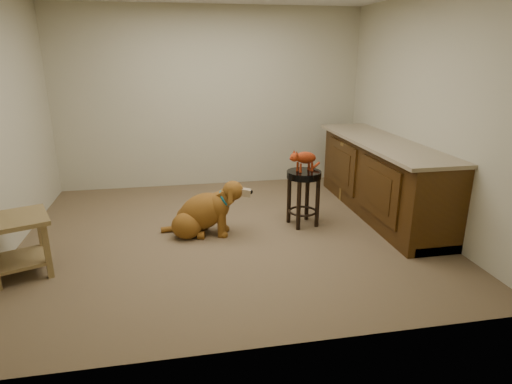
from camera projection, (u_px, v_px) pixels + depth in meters
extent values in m
cube|color=brown|center=(230.00, 234.00, 4.84)|extent=(4.50, 4.00, 0.01)
cube|color=#B5AF91|center=(211.00, 99.00, 6.31)|extent=(4.50, 0.04, 2.60)
cube|color=#B5AF91|center=(268.00, 166.00, 2.57)|extent=(4.50, 0.04, 2.60)
cube|color=#B5AF91|center=(425.00, 113.00, 4.83)|extent=(0.04, 4.00, 2.60)
cube|color=#40260B|center=(382.00, 179.00, 5.32)|extent=(0.60, 2.50, 0.90)
cube|color=gray|center=(383.00, 142.00, 5.17)|extent=(0.70, 2.56, 0.04)
cube|color=black|center=(382.00, 209.00, 5.45)|extent=(0.52, 2.50, 0.10)
cube|color=#40260B|center=(379.00, 190.00, 4.74)|extent=(0.02, 0.90, 0.62)
cube|color=#40260B|center=(342.00, 166.00, 5.77)|extent=(0.02, 0.90, 0.62)
cube|color=#341E09|center=(378.00, 190.00, 4.74)|extent=(0.02, 0.60, 0.40)
cube|color=#341E09|center=(341.00, 166.00, 5.77)|extent=(0.02, 0.60, 0.40)
cylinder|color=black|center=(307.00, 197.00, 5.17)|extent=(0.05, 0.05, 0.58)
cylinder|color=black|center=(289.00, 200.00, 5.08)|extent=(0.05, 0.05, 0.58)
cylinder|color=black|center=(317.00, 203.00, 4.95)|extent=(0.05, 0.05, 0.58)
cylinder|color=black|center=(299.00, 206.00, 4.86)|extent=(0.05, 0.05, 0.58)
torus|color=black|center=(303.00, 211.00, 5.05)|extent=(0.40, 0.40, 0.03)
cylinder|color=black|center=(304.00, 174.00, 4.91)|extent=(0.40, 0.40, 0.08)
cube|color=brown|center=(367.00, 172.00, 5.90)|extent=(0.05, 0.05, 0.77)
cube|color=brown|center=(343.00, 173.00, 5.82)|extent=(0.05, 0.05, 0.77)
cube|color=brown|center=(379.00, 179.00, 5.57)|extent=(0.05, 0.05, 0.77)
cube|color=brown|center=(354.00, 181.00, 5.50)|extent=(0.05, 0.05, 0.77)
cube|color=brown|center=(363.00, 146.00, 5.57)|extent=(0.46, 0.46, 0.04)
cube|color=olive|center=(41.00, 235.00, 4.16)|extent=(0.07, 0.07, 0.52)
cube|color=olive|center=(47.00, 251.00, 3.82)|extent=(0.07, 0.07, 0.52)
cube|color=olive|center=(14.00, 220.00, 3.80)|extent=(0.70, 0.70, 0.04)
cube|color=olive|center=(21.00, 259.00, 3.92)|extent=(0.59, 0.59, 0.03)
ellipsoid|color=brown|center=(191.00, 218.00, 4.92)|extent=(0.38, 0.34, 0.30)
ellipsoid|color=brown|center=(187.00, 226.00, 4.69)|extent=(0.38, 0.34, 0.30)
cylinder|color=brown|center=(205.00, 226.00, 4.97)|extent=(0.09, 0.11, 0.09)
cylinder|color=brown|center=(201.00, 235.00, 4.70)|extent=(0.09, 0.11, 0.09)
ellipsoid|color=brown|center=(202.00, 212.00, 4.76)|extent=(0.75, 0.50, 0.61)
ellipsoid|color=brown|center=(218.00, 206.00, 4.73)|extent=(0.31, 0.33, 0.31)
cylinder|color=brown|center=(223.00, 216.00, 4.86)|extent=(0.09, 0.09, 0.36)
cylinder|color=brown|center=(221.00, 222.00, 4.70)|extent=(0.09, 0.09, 0.36)
sphere|color=brown|center=(225.00, 229.00, 4.91)|extent=(0.09, 0.09, 0.09)
sphere|color=brown|center=(224.00, 235.00, 4.75)|extent=(0.09, 0.09, 0.09)
cylinder|color=brown|center=(225.00, 198.00, 4.70)|extent=(0.25, 0.21, 0.23)
ellipsoid|color=brown|center=(233.00, 190.00, 4.67)|extent=(0.27, 0.25, 0.22)
cube|color=#947E5C|center=(244.00, 192.00, 4.67)|extent=(0.16, 0.11, 0.10)
sphere|color=black|center=(251.00, 192.00, 4.67)|extent=(0.05, 0.05, 0.05)
cube|color=brown|center=(232.00, 190.00, 4.77)|extent=(0.06, 0.07, 0.16)
cube|color=brown|center=(230.00, 196.00, 4.59)|extent=(0.06, 0.07, 0.16)
torus|color=#0C5561|center=(225.00, 198.00, 4.70)|extent=(0.16, 0.23, 0.19)
cylinder|color=#D8BF4C|center=(229.00, 204.00, 4.72)|extent=(0.01, 0.04, 0.04)
cylinder|color=brown|center=(174.00, 229.00, 4.89)|extent=(0.29, 0.10, 0.07)
ellipsoid|color=maroon|center=(306.00, 158.00, 4.86)|extent=(0.30, 0.18, 0.17)
cylinder|color=maroon|center=(298.00, 167.00, 4.89)|extent=(0.03, 0.03, 0.11)
sphere|color=maroon|center=(297.00, 170.00, 4.91)|extent=(0.03, 0.03, 0.03)
cylinder|color=maroon|center=(301.00, 168.00, 4.83)|extent=(0.03, 0.03, 0.11)
sphere|color=maroon|center=(300.00, 172.00, 4.84)|extent=(0.03, 0.03, 0.03)
cylinder|color=maroon|center=(309.00, 165.00, 4.95)|extent=(0.03, 0.03, 0.11)
sphere|color=maroon|center=(309.00, 169.00, 4.96)|extent=(0.03, 0.03, 0.03)
cylinder|color=maroon|center=(312.00, 167.00, 4.88)|extent=(0.03, 0.03, 0.11)
sphere|color=maroon|center=(312.00, 170.00, 4.90)|extent=(0.03, 0.03, 0.03)
sphere|color=maroon|center=(294.00, 157.00, 4.80)|extent=(0.10, 0.10, 0.10)
sphere|color=maroon|center=(291.00, 158.00, 4.79)|extent=(0.04, 0.04, 0.04)
sphere|color=brown|center=(290.00, 159.00, 4.78)|extent=(0.02, 0.02, 0.02)
cone|color=maroon|center=(294.00, 152.00, 4.81)|extent=(0.05, 0.05, 0.05)
cone|color=#C66B60|center=(294.00, 152.00, 4.81)|extent=(0.03, 0.03, 0.03)
cone|color=maroon|center=(297.00, 153.00, 4.76)|extent=(0.05, 0.05, 0.05)
cone|color=#C66B60|center=(297.00, 153.00, 4.76)|extent=(0.03, 0.03, 0.03)
cylinder|color=maroon|center=(314.00, 167.00, 4.98)|extent=(0.18, 0.15, 0.10)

